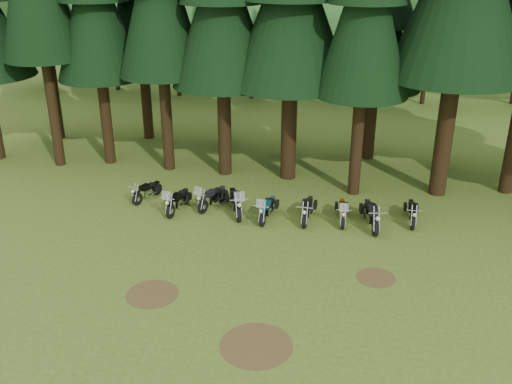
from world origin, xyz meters
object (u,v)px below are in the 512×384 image
Objects in this scene: motorcycle_1 at (178,202)px; motorcycle_6 at (342,212)px; motorcycle_2 at (212,198)px; motorcycle_4 at (267,209)px; motorcycle_8 at (412,213)px; motorcycle_3 at (236,203)px; motorcycle_0 at (147,192)px; motorcycle_5 at (308,210)px; motorcycle_7 at (371,216)px.

motorcycle_1 is 1.07× the size of motorcycle_6.
motorcycle_2 is (1.40, 0.68, -0.01)m from motorcycle_1.
motorcycle_4 is 6.17m from motorcycle_8.
motorcycle_0 is at bearing 149.56° from motorcycle_3.
motorcycle_8 is (6.11, 0.85, -0.03)m from motorcycle_4.
motorcycle_1 is 5.77m from motorcycle_5.
motorcycle_7 is at bearing 7.91° from motorcycle_4.
motorcycle_0 is 2.01m from motorcycle_1.
motorcycle_1 reaches higher than motorcycle_5.
motorcycle_4 is 3.21m from motorcycle_6.
motorcycle_8 is at bearing 12.44° from motorcycle_1.
motorcycle_3 is 1.01× the size of motorcycle_7.
motorcycle_2 is 7.08m from motorcycle_7.
motorcycle_4 is at bearing -173.11° from motorcycle_8.
motorcycle_3 is at bearing 11.77° from motorcycle_0.
motorcycle_7 is at bearing -22.87° from motorcycle_3.
motorcycle_5 reaches higher than motorcycle_0.
motorcycle_1 reaches higher than motorcycle_6.
motorcycle_6 is (3.19, 0.34, -0.02)m from motorcycle_4.
motorcycle_7 is at bearing 16.10° from motorcycle_0.
motorcycle_1 is 7.25m from motorcycle_6.
motorcycle_1 is 2.59m from motorcycle_3.
motorcycle_5 is (4.36, -0.48, -0.00)m from motorcycle_2.
motorcycle_0 is 0.91× the size of motorcycle_6.
motorcycle_6 is (1.48, 0.13, -0.02)m from motorcycle_5.
motorcycle_5 is at bearing 9.72° from motorcycle_1.
motorcycle_6 reaches higher than motorcycle_8.
motorcycle_2 is 8.76m from motorcycle_8.
motorcycle_3 is 7.61m from motorcycle_8.
motorcycle_5 is 4.45m from motorcycle_8.
motorcycle_3 is (1.18, -0.45, 0.06)m from motorcycle_2.
motorcycle_7 is (1.21, -0.23, 0.06)m from motorcycle_6.
motorcycle_5 is (7.55, -0.72, 0.05)m from motorcycle_0.
motorcycle_0 is at bearing 178.61° from motorcycle_8.
motorcycle_0 is 0.87× the size of motorcycle_4.
motorcycle_5 is 1.48m from motorcycle_6.
motorcycle_3 is at bearing 12.93° from motorcycle_1.
motorcycle_5 is 0.93× the size of motorcycle_7.
motorcycle_0 is 9.05m from motorcycle_6.
motorcycle_7 is (5.88, -0.14, -0.02)m from motorcycle_3.
motorcycle_4 is at bearing 7.61° from motorcycle_1.
motorcycle_2 is 5.85m from motorcycle_6.
motorcycle_0 is 0.92× the size of motorcycle_8.
motorcycle_4 is at bearing -170.88° from motorcycle_5.
motorcycle_7 is (2.69, -0.11, 0.04)m from motorcycle_5.
motorcycle_1 is at bearing 177.68° from motorcycle_6.
motorcycle_2 is at bearing 175.88° from motorcycle_5.
motorcycle_5 is at bearing -22.13° from motorcycle_3.
motorcycle_3 reaches higher than motorcycle_0.
motorcycle_3 reaches higher than motorcycle_6.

